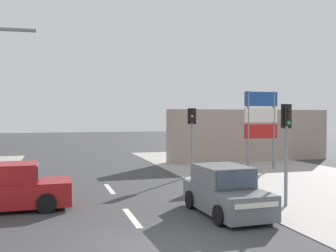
{
  "coord_description": "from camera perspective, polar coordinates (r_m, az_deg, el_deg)",
  "views": [
    {
      "loc": [
        -2.32,
        -8.89,
        3.14
      ],
      "look_at": [
        1.46,
        4.0,
        2.8
      ],
      "focal_mm": 42.0,
      "sensor_mm": 36.0,
      "label": 1
    }
  ],
  "objects": [
    {
      "name": "shopping_plaza_sign",
      "position": [
        23.73,
        13.34,
        1.01
      ],
      "size": [
        2.1,
        0.16,
        4.6
      ],
      "color": "slate",
      "rests_on": "ground"
    },
    {
      "name": "pedestal_signal_right_kerb",
      "position": [
        14.22,
        16.79,
        -1.54
      ],
      "size": [
        0.44,
        0.3,
        3.56
      ],
      "color": "slate",
      "rests_on": "ground"
    },
    {
      "name": "lane_dash_far",
      "position": [
        17.33,
        -8.49,
        -9.01
      ],
      "size": [
        0.2,
        2.4,
        0.01
      ],
      "primitive_type": "cube",
      "color": "silver",
      "rests_on": "ground"
    },
    {
      "name": "lane_dash_mid",
      "position": [
        12.51,
        -5.28,
        -13.08
      ],
      "size": [
        0.2,
        2.4,
        0.01
      ],
      "primitive_type": "cube",
      "color": "silver",
      "rests_on": "ground"
    },
    {
      "name": "sedan_oncoming_near",
      "position": [
        14.31,
        -22.46,
        -8.47
      ],
      "size": [
        4.26,
        1.93,
        1.56
      ],
      "color": "maroon",
      "rests_on": "ground"
    },
    {
      "name": "pedestal_signal_far_median",
      "position": [
        20.64,
        3.48,
        -0.58
      ],
      "size": [
        0.44,
        0.31,
        3.56
      ],
      "color": "slate",
      "rests_on": "ground"
    },
    {
      "name": "ground_plane",
      "position": [
        9.71,
        -1.71,
        -17.43
      ],
      "size": [
        140.0,
        140.0,
        0.0
      ],
      "primitive_type": "plane",
      "color": "#3A3A3D"
    },
    {
      "name": "shopfront_wall_far",
      "position": [
        28.26,
        11.8,
        -1.32
      ],
      "size": [
        12.0,
        1.0,
        3.6
      ],
      "primitive_type": "cube",
      "color": "#A39384",
      "rests_on": "ground"
    },
    {
      "name": "hatchback_kerbside_parked",
      "position": [
        12.91,
        8.34,
        -9.45
      ],
      "size": [
        1.88,
        3.69,
        1.53
      ],
      "color": "slate",
      "rests_on": "ground"
    }
  ]
}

